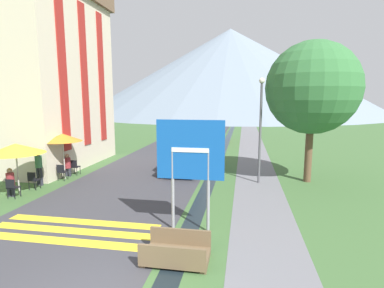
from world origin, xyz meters
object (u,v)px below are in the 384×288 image
Objects in this scene: cafe_chair_near_left at (33,179)px; person_seated_far at (10,181)px; road_sign at (190,159)px; cafe_umbrella_front_yellow at (16,149)px; cafe_chair_far_left at (75,166)px; cafe_chair_nearest at (12,187)px; parked_car_far at (212,133)px; person_standing_terrace at (39,166)px; streetlamp at (261,122)px; cafe_umbrella_middle_orange at (63,138)px; hotel_building at (42,69)px; footbridge at (176,253)px; parked_car_near at (185,157)px; tree_by_path at (312,88)px; cafe_chair_far_right at (65,166)px; cafe_chair_middle at (62,171)px; person_seated_near at (68,164)px.

cafe_chair_near_left is 1.09m from person_seated_far.
cafe_umbrella_front_yellow is (-8.09, 2.30, -0.30)m from road_sign.
cafe_chair_far_left and cafe_chair_nearest have the same top height.
parked_car_far is 18.19m from cafe_chair_near_left.
cafe_chair_far_left is 2.24m from person_standing_terrace.
cafe_chair_nearest is at bearing -157.80° from streetlamp.
streetlamp is (10.05, 0.96, 0.88)m from cafe_umbrella_middle_orange.
hotel_building is 6.64m from cafe_chair_far_left.
cafe_chair_nearest is 0.68× the size of person_seated_far.
cafe_chair_nearest reaches higher than footbridge.
parked_car_near is 0.78× the size of streetlamp.
tree_by_path is at bearing -7.46° from parked_car_near.
person_seated_far is (-0.11, -3.79, 0.18)m from cafe_chair_far_right.
cafe_chair_middle is (-7.57, 4.69, -1.84)m from road_sign.
cafe_umbrella_front_yellow is 1.01× the size of cafe_umbrella_middle_orange.
footbridge is at bearing -43.70° from person_seated_near.
parked_car_far is at bearing 67.66° from person_standing_terrace.
cafe_chair_nearest is 0.69× the size of person_seated_near.
cafe_chair_far_left is 3.89m from cafe_umbrella_front_yellow.
cafe_chair_middle is (-5.94, -2.86, -0.40)m from parked_car_near.
cafe_chair_far_right is at bearing 90.25° from cafe_umbrella_front_yellow.
tree_by_path reaches higher than cafe_umbrella_middle_orange.
cafe_chair_nearest is 0.12× the size of tree_by_path.
person_seated_far is at bearing 166.39° from road_sign.
hotel_building is 6.60× the size of person_standing_terrace.
parked_car_near reaches higher than person_seated_far.
parked_car_far is at bearing 52.65° from cafe_chair_far_right.
hotel_building is 13.05× the size of cafe_chair_nearest.
parked_car_far reaches higher than person_seated_far.
cafe_umbrella_front_yellow reaches higher than parked_car_far.
cafe_chair_far_left is at bearing -178.88° from streetlamp.
parked_car_far is at bearing 115.26° from tree_by_path.
cafe_chair_far_left is (-6.12, -14.18, -0.40)m from parked_car_far.
cafe_umbrella_middle_orange reaches higher than cafe_chair_far_right.
streetlamp reaches higher than cafe_chair_far_right.
person_seated_near is at bearing 144.52° from road_sign.
person_seated_far is (-6.79, -18.02, -0.21)m from parked_car_far.
person_seated_far is (-0.56, -3.07, -1.49)m from cafe_umbrella_middle_orange.
person_standing_terrace is at bearing -167.63° from streetlamp.
road_sign reaches higher than parked_car_far.
cafe_chair_far_right is 3.81m from cafe_umbrella_front_yellow.
streetlamp is at bearing -164.74° from tree_by_path.
tree_by_path is (12.95, 4.40, 2.64)m from cafe_umbrella_front_yellow.
person_seated_far is (-0.28, -1.03, 0.18)m from cafe_chair_near_left.
parked_car_near is at bearing 102.26° from road_sign.
footbridge is 9.28m from cafe_chair_near_left.
parked_car_near is 8.57m from cafe_chair_nearest.
cafe_chair_far_right is 0.35× the size of cafe_umbrella_front_yellow.
footbridge is 9.23m from cafe_umbrella_front_yellow.
road_sign reaches higher than cafe_chair_nearest.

